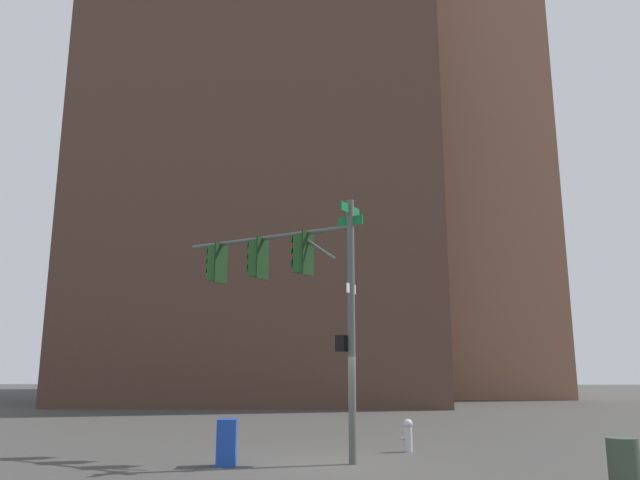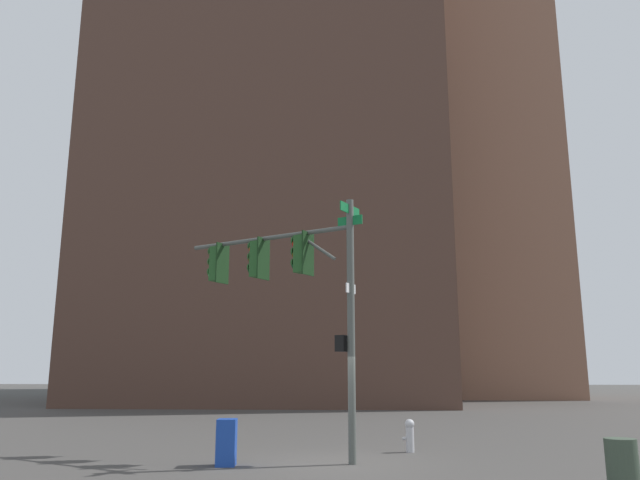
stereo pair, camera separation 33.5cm
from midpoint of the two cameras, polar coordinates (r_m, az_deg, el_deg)
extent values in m
plane|color=#423F3D|center=(15.74, 1.81, -19.82)|extent=(200.00, 200.00, 0.00)
cylinder|color=#4C514C|center=(15.46, 3.50, -7.93)|extent=(0.19, 0.19, 6.47)
cylinder|color=#4C514C|center=(17.21, -4.37, 0.15)|extent=(4.72, 2.55, 0.12)
cylinder|color=#4C514C|center=(16.20, 0.45, -0.74)|extent=(0.96, 0.56, 0.75)
cube|color=#0F6B33|center=(15.95, 3.36, 2.82)|extent=(0.48, 0.88, 0.24)
cube|color=#0F6B33|center=(15.88, 3.38, 1.77)|extent=(0.64, 0.35, 0.24)
cube|color=white|center=(15.55, 3.46, -4.47)|extent=(0.23, 0.41, 0.24)
cube|color=#1E4C1E|center=(16.45, -1.09, -1.30)|extent=(0.46, 0.46, 1.00)
cube|color=black|center=(16.35, -0.53, -1.24)|extent=(0.29, 0.50, 1.16)
sphere|color=red|center=(16.62, -1.68, -0.36)|extent=(0.20, 0.20, 0.20)
cylinder|color=#1E4C1E|center=(16.67, -1.87, -0.08)|extent=(0.14, 0.22, 0.23)
sphere|color=#4C330A|center=(16.56, -1.69, -1.37)|extent=(0.20, 0.20, 0.20)
cylinder|color=#1E4C1E|center=(16.61, -1.87, -1.09)|extent=(0.14, 0.22, 0.23)
sphere|color=#0A3819|center=(16.50, -1.69, -2.39)|extent=(0.20, 0.20, 0.20)
cylinder|color=#1E4C1E|center=(16.56, -1.88, -2.11)|extent=(0.14, 0.22, 0.23)
cube|color=#1E4C1E|center=(17.27, -5.19, -1.77)|extent=(0.46, 0.46, 1.00)
cube|color=black|center=(17.16, -4.68, -1.71)|extent=(0.29, 0.50, 1.16)
sphere|color=red|center=(17.45, -5.71, -0.86)|extent=(0.20, 0.20, 0.20)
cylinder|color=#1E4C1E|center=(17.50, -5.87, -0.60)|extent=(0.14, 0.22, 0.23)
sphere|color=#4C330A|center=(17.39, -5.73, -1.83)|extent=(0.20, 0.20, 0.20)
cylinder|color=#1E4C1E|center=(17.44, -5.89, -1.56)|extent=(0.14, 0.22, 0.23)
sphere|color=#0A3819|center=(17.34, -5.75, -2.81)|extent=(0.20, 0.20, 0.20)
cylinder|color=#1E4C1E|center=(17.39, -5.91, -2.53)|extent=(0.14, 0.22, 0.23)
cube|color=#1E4C1E|center=(18.17, -8.89, -2.19)|extent=(0.46, 0.46, 1.00)
cube|color=black|center=(18.05, -8.43, -2.14)|extent=(0.29, 0.50, 1.16)
sphere|color=#470A07|center=(18.35, -9.35, -1.32)|extent=(0.20, 0.20, 0.20)
cylinder|color=#1E4C1E|center=(18.41, -9.50, -1.07)|extent=(0.14, 0.22, 0.23)
sphere|color=#4C330A|center=(18.30, -9.38, -2.24)|extent=(0.20, 0.20, 0.20)
cylinder|color=#1E4C1E|center=(18.36, -9.53, -1.98)|extent=(0.14, 0.22, 0.23)
sphere|color=green|center=(18.25, -9.42, -3.17)|extent=(0.20, 0.20, 0.20)
cylinder|color=#1E4C1E|center=(18.31, -9.56, -2.91)|extent=(0.14, 0.22, 0.23)
cube|color=black|center=(15.55, 2.72, -9.48)|extent=(0.39, 0.44, 0.40)
cube|color=#EA5914|center=(15.62, 2.28, -9.49)|extent=(0.13, 0.23, 0.28)
cylinder|color=#B2B2B7|center=(17.94, 8.83, -17.69)|extent=(0.22, 0.22, 0.65)
sphere|color=#B2B2B7|center=(17.90, 8.79, -16.36)|extent=(0.26, 0.26, 0.26)
cylinder|color=#B2B2B7|center=(17.92, 8.29, -17.61)|extent=(0.10, 0.09, 0.09)
cylinder|color=#384738|center=(13.12, 26.74, -18.06)|extent=(0.56, 0.56, 0.95)
cube|color=#193FA5|center=(15.36, -7.94, -17.93)|extent=(0.49, 0.60, 1.05)
cube|color=#4C3328|center=(51.33, -3.86, 14.24)|extent=(24.55, 17.10, 49.72)
cube|color=#845B47|center=(60.90, 10.02, 3.76)|extent=(21.86, 15.72, 37.10)
cube|color=#9EC6C1|center=(77.85, -5.16, 9.79)|extent=(28.06, 30.45, 62.12)
camera|label=1|loc=(0.17, -89.41, -0.13)|focal=34.82mm
camera|label=2|loc=(0.17, 90.59, 0.13)|focal=34.82mm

